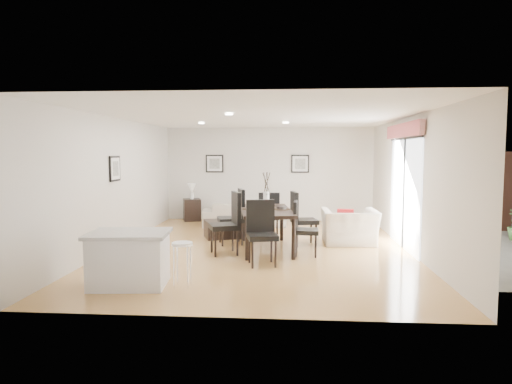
# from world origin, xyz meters

# --- Properties ---
(ground) EXTENTS (8.00, 8.00, 0.00)m
(ground) POSITION_xyz_m (0.00, 0.00, 0.00)
(ground) COLOR tan
(ground) RESTS_ON ground
(wall_back) EXTENTS (6.00, 0.04, 2.70)m
(wall_back) POSITION_xyz_m (0.00, 4.00, 1.35)
(wall_back) COLOR silver
(wall_back) RESTS_ON ground
(wall_front) EXTENTS (6.00, 0.04, 2.70)m
(wall_front) POSITION_xyz_m (0.00, -4.00, 1.35)
(wall_front) COLOR silver
(wall_front) RESTS_ON ground
(wall_left) EXTENTS (0.04, 8.00, 2.70)m
(wall_left) POSITION_xyz_m (-3.00, 0.00, 1.35)
(wall_left) COLOR silver
(wall_left) RESTS_ON ground
(wall_right) EXTENTS (0.04, 8.00, 2.70)m
(wall_right) POSITION_xyz_m (3.00, 0.00, 1.35)
(wall_right) COLOR silver
(wall_right) RESTS_ON ground
(ceiling) EXTENTS (6.00, 8.00, 0.02)m
(ceiling) POSITION_xyz_m (0.00, 0.00, 2.70)
(ceiling) COLOR white
(ceiling) RESTS_ON wall_back
(sofa) EXTENTS (2.28, 1.11, 0.64)m
(sofa) POSITION_xyz_m (-0.61, 2.80, 0.32)
(sofa) COLOR gray
(sofa) RESTS_ON ground
(armchair) EXTENTS (1.18, 1.04, 0.75)m
(armchair) POSITION_xyz_m (1.90, 0.58, 0.37)
(armchair) COLOR beige
(armchair) RESTS_ON ground
(dining_table) EXTENTS (1.25, 2.10, 0.83)m
(dining_table) POSITION_xyz_m (0.13, -0.10, 0.74)
(dining_table) COLOR black
(dining_table) RESTS_ON ground
(dining_chair_wnear) EXTENTS (0.70, 0.70, 1.22)m
(dining_chair_wnear) POSITION_xyz_m (-0.56, -0.56, 0.68)
(dining_chair_wnear) COLOR black
(dining_chair_wnear) RESTS_ON ground
(dining_chair_wfar) EXTENTS (0.66, 0.66, 1.19)m
(dining_chair_wfar) POSITION_xyz_m (-0.56, 0.43, 0.67)
(dining_chair_wfar) COLOR black
(dining_chair_wfar) RESTS_ON ground
(dining_chair_enear) EXTENTS (0.49, 0.49, 1.05)m
(dining_chair_enear) POSITION_xyz_m (0.83, -0.59, 0.59)
(dining_chair_enear) COLOR black
(dining_chair_enear) RESTS_ON ground
(dining_chair_efar) EXTENTS (0.61, 0.61, 1.15)m
(dining_chair_efar) POSITION_xyz_m (0.83, 0.38, 0.64)
(dining_chair_efar) COLOR black
(dining_chair_efar) RESTS_ON ground
(dining_chair_head) EXTENTS (0.61, 0.61, 1.14)m
(dining_chair_head) POSITION_xyz_m (0.11, -1.32, 0.64)
(dining_chair_head) COLOR black
(dining_chair_head) RESTS_ON ground
(dining_chair_foot) EXTENTS (0.50, 0.50, 1.07)m
(dining_chair_foot) POSITION_xyz_m (0.13, 1.13, 0.60)
(dining_chair_foot) COLOR black
(dining_chair_foot) RESTS_ON ground
(vase) EXTENTS (0.98, 1.51, 0.76)m
(vase) POSITION_xyz_m (0.13, -0.10, 1.14)
(vase) COLOR white
(vase) RESTS_ON dining_table
(coffee_table) EXTENTS (1.18, 0.94, 0.41)m
(coffee_table) POSITION_xyz_m (-0.83, 1.14, 0.21)
(coffee_table) COLOR black
(coffee_table) RESTS_ON ground
(side_table) EXTENTS (0.60, 0.60, 0.64)m
(side_table) POSITION_xyz_m (-2.22, 3.66, 0.32)
(side_table) COLOR black
(side_table) RESTS_ON ground
(table_lamp) EXTENTS (0.23, 0.23, 0.45)m
(table_lamp) POSITION_xyz_m (-2.22, 3.65, 0.93)
(table_lamp) COLOR white
(table_lamp) RESTS_ON side_table
(cushion) EXTENTS (0.36, 0.17, 0.35)m
(cushion) POSITION_xyz_m (1.79, 0.47, 0.60)
(cushion) COLOR maroon
(cushion) RESTS_ON armchair
(kitchen_island) EXTENTS (1.24, 1.00, 0.81)m
(kitchen_island) POSITION_xyz_m (-1.77, -2.79, 0.41)
(kitchen_island) COLOR white
(kitchen_island) RESTS_ON ground
(bar_stool) EXTENTS (0.30, 0.30, 0.67)m
(bar_stool) POSITION_xyz_m (-0.96, -2.79, 0.57)
(bar_stool) COLOR white
(bar_stool) RESTS_ON ground
(framed_print_back_left) EXTENTS (0.52, 0.04, 0.52)m
(framed_print_back_left) POSITION_xyz_m (-1.60, 3.97, 1.65)
(framed_print_back_left) COLOR black
(framed_print_back_left) RESTS_ON wall_back
(framed_print_back_right) EXTENTS (0.52, 0.04, 0.52)m
(framed_print_back_right) POSITION_xyz_m (0.90, 3.97, 1.65)
(framed_print_back_right) COLOR black
(framed_print_back_right) RESTS_ON wall_back
(framed_print_left_wall) EXTENTS (0.04, 0.52, 0.52)m
(framed_print_left_wall) POSITION_xyz_m (-2.97, -0.20, 1.65)
(framed_print_left_wall) COLOR black
(framed_print_left_wall) RESTS_ON wall_left
(sliding_door) EXTENTS (0.12, 2.70, 2.57)m
(sliding_door) POSITION_xyz_m (2.96, 0.30, 1.66)
(sliding_door) COLOR white
(sliding_door) RESTS_ON wall_right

